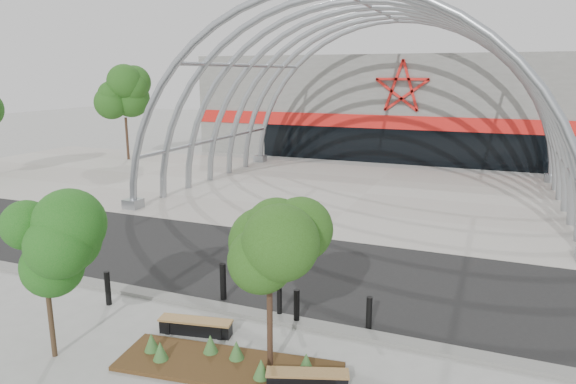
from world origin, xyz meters
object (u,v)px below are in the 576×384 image
bench_0 (196,327)px  bench_1 (307,380)px  street_tree_1 (269,253)px  street_tree_0 (43,247)px  bollard_2 (279,303)px

bench_0 → bench_1: (3.50, -1.11, -0.01)m
street_tree_1 → bench_0: street_tree_1 is taller
street_tree_0 → street_tree_1: size_ratio=0.98×
street_tree_1 → bench_1: size_ratio=2.16×
bench_1 → bollard_2: bearing=123.4°
street_tree_0 → street_tree_1: (5.03, 1.47, 0.07)m
street_tree_0 → bench_0: street_tree_0 is taller
street_tree_0 → bench_1: 6.69m
street_tree_1 → bollard_2: 3.48m
bench_0 → bench_1: bench_0 is taller
street_tree_0 → bollard_2: bearing=42.5°
bench_0 → bollard_2: size_ratio=2.25×
street_tree_0 → street_tree_1: 5.24m
bollard_2 → bench_1: bearing=-56.6°
street_tree_0 → bollard_2: size_ratio=4.35×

